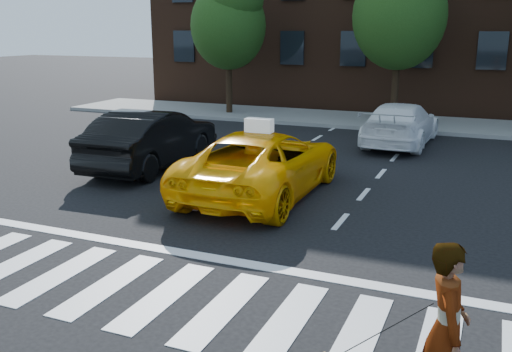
# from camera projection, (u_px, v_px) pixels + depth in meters

# --- Properties ---
(ground) EXTENTS (120.00, 120.00, 0.00)m
(ground) POSITION_uv_depth(u_px,v_px,m) (164.00, 296.00, 8.67)
(ground) COLOR black
(ground) RESTS_ON ground
(crosswalk) EXTENTS (13.00, 2.40, 0.01)m
(crosswalk) POSITION_uv_depth(u_px,v_px,m) (164.00, 296.00, 8.67)
(crosswalk) COLOR silver
(crosswalk) RESTS_ON ground
(stop_line) EXTENTS (12.00, 0.30, 0.01)m
(stop_line) POSITION_uv_depth(u_px,v_px,m) (212.00, 258.00, 10.09)
(stop_line) COLOR silver
(stop_line) RESTS_ON ground
(sidewalk_far) EXTENTS (30.00, 4.00, 0.15)m
(sidewalk_far) POSITION_uv_depth(u_px,v_px,m) (383.00, 122.00, 24.25)
(sidewalk_far) COLOR slate
(sidewalk_far) RESTS_ON ground
(tree_left) EXTENTS (3.39, 3.38, 6.50)m
(tree_left) POSITION_uv_depth(u_px,v_px,m) (229.00, 16.00, 25.32)
(tree_left) COLOR black
(tree_left) RESTS_ON ground
(tree_mid) EXTENTS (3.69, 3.69, 7.10)m
(tree_mid) POSITION_uv_depth(u_px,v_px,m) (401.00, 4.00, 22.39)
(tree_mid) COLOR black
(tree_mid) RESTS_ON ground
(taxi) EXTENTS (2.62, 5.67, 1.58)m
(taxi) POSITION_uv_depth(u_px,v_px,m) (262.00, 163.00, 13.78)
(taxi) COLOR #FFAD05
(taxi) RESTS_ON ground
(black_sedan) EXTENTS (1.99, 5.20, 1.69)m
(black_sedan) POSITION_uv_depth(u_px,v_px,m) (152.00, 139.00, 16.47)
(black_sedan) COLOR black
(black_sedan) RESTS_ON ground
(white_suv) EXTENTS (2.24, 5.11, 1.46)m
(white_suv) POSITION_uv_depth(u_px,v_px,m) (401.00, 124.00, 19.68)
(white_suv) COLOR white
(white_suv) RESTS_ON ground
(woman) EXTENTS (0.59, 0.77, 1.89)m
(woman) POSITION_uv_depth(u_px,v_px,m) (447.00, 328.00, 5.89)
(woman) COLOR #999999
(woman) RESTS_ON ground
(taxi_sign) EXTENTS (0.65, 0.28, 0.32)m
(taxi_sign) POSITION_uv_depth(u_px,v_px,m) (259.00, 125.00, 13.36)
(taxi_sign) COLOR white
(taxi_sign) RESTS_ON taxi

